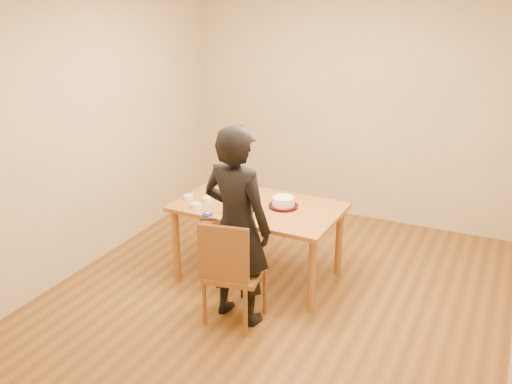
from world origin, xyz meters
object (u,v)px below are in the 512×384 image
at_px(dining_table, 258,207).
at_px(person, 237,226).
at_px(cake, 283,202).
at_px(cake_plate, 283,206).
at_px(dining_chair, 235,272).

xyz_separation_m(dining_table, person, (0.15, -0.73, 0.13)).
height_order(dining_table, cake, cake).
bearing_deg(cake, dining_table, -165.67).
distance_m(cake_plate, cake, 0.04).
bearing_deg(cake_plate, dining_table, -165.67).
relative_size(dining_chair, cake, 2.10).
xyz_separation_m(dining_chair, cake_plate, (0.08, 0.83, 0.31)).
distance_m(cake_plate, person, 0.80).
relative_size(dining_table, dining_chair, 3.44).
height_order(cake, person, person).
distance_m(cake, person, 0.80).
bearing_deg(dining_table, cake, 15.81).
distance_m(dining_chair, cake_plate, 0.89).
bearing_deg(dining_table, cake_plate, 15.81).
height_order(dining_chair, cake, cake).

